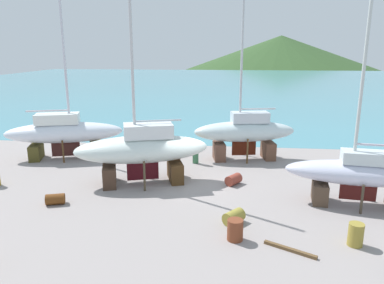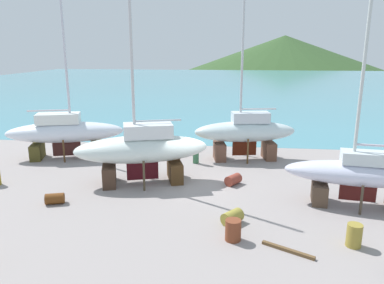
{
  "view_description": "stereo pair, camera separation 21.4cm",
  "coord_description": "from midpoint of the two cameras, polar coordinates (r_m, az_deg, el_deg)",
  "views": [
    {
      "loc": [
        2.17,
        -19.62,
        7.33
      ],
      "look_at": [
        -0.1,
        1.58,
        1.96
      ],
      "focal_mm": 34.54,
      "sensor_mm": 36.0,
      "label": 1
    },
    {
      "loc": [
        2.38,
        -19.6,
        7.33
      ],
      "look_at": [
        -0.1,
        1.58,
        1.96
      ],
      "focal_mm": 34.54,
      "sensor_mm": 36.0,
      "label": 2
    }
  ],
  "objects": [
    {
      "name": "barrel_tipped_center",
      "position": [
        15.01,
        6.26,
        -13.34
      ],
      "size": [
        0.86,
        0.86,
        0.85
      ],
      "primitive_type": "cylinder",
      "rotation": [
        0.0,
        0.0,
        0.52
      ],
      "color": "brown",
      "rests_on": "ground"
    },
    {
      "name": "ground_plane",
      "position": [
        18.52,
        -1.46,
        -9.17
      ],
      "size": [
        43.85,
        43.85,
        0.0
      ],
      "primitive_type": "plane",
      "color": "gray"
    },
    {
      "name": "barrel_rust_far",
      "position": [
        15.78,
        23.59,
        -12.96
      ],
      "size": [
        0.67,
        0.67,
        0.9
      ],
      "primitive_type": "cylinder",
      "rotation": [
        0.0,
        0.0,
        1.75
      ],
      "color": "olive",
      "rests_on": "ground"
    },
    {
      "name": "sea_water",
      "position": [
        82.4,
        4.56,
        9.0
      ],
      "size": [
        130.29,
        108.45,
        0.01
      ],
      "primitive_type": "cube",
      "color": "teal",
      "rests_on": "ground"
    },
    {
      "name": "sailboat_mid_port",
      "position": [
        19.21,
        24.3,
        -4.4
      ],
      "size": [
        7.08,
        2.7,
        11.9
      ],
      "rotation": [
        0.0,
        0.0,
        3.01
      ],
      "color": "#4B392B",
      "rests_on": "ground"
    },
    {
      "name": "sailboat_small_center",
      "position": [
        20.68,
        -7.92,
        -1.1
      ],
      "size": [
        7.77,
        4.54,
        12.2
      ],
      "rotation": [
        0.0,
        0.0,
        3.44
      ],
      "color": "#432E21",
      "rests_on": "ground"
    },
    {
      "name": "worker",
      "position": [
        24.21,
        0.3,
        -1.36
      ],
      "size": [
        0.48,
        0.32,
        1.66
      ],
      "rotation": [
        0.0,
        0.0,
        1.37
      ],
      "color": "#366C47",
      "rests_on": "ground"
    },
    {
      "name": "headland_hill",
      "position": [
        216.35,
        13.43,
        11.83
      ],
      "size": [
        166.77,
        166.77,
        29.44
      ],
      "primitive_type": "cone",
      "color": "#304E26",
      "rests_on": "ground"
    },
    {
      "name": "sailboat_large_starboard",
      "position": [
        25.16,
        7.92,
        1.55
      ],
      "size": [
        7.07,
        3.18,
        10.28
      ],
      "rotation": [
        0.0,
        0.0,
        3.33
      ],
      "color": "brown",
      "rests_on": "ground"
    },
    {
      "name": "barrel_by_slipway",
      "position": [
        19.33,
        -20.66,
        -8.26
      ],
      "size": [
        0.99,
        0.76,
        0.53
      ],
      "primitive_type": "cylinder",
      "rotation": [
        1.57,
        0.0,
        1.87
      ],
      "color": "brown",
      "rests_on": "ground"
    },
    {
      "name": "sailboat_far_slipway",
      "position": [
        26.77,
        -19.37,
        1.43
      ],
      "size": [
        8.13,
        4.3,
        11.83
      ],
      "rotation": [
        0.0,
        0.0,
        0.29
      ],
      "color": "#4E4125",
      "rests_on": "ground"
    },
    {
      "name": "barrel_blue_faded",
      "position": [
        16.36,
        6.09,
        -11.43
      ],
      "size": [
        1.04,
        1.09,
        0.58
      ],
      "primitive_type": "cylinder",
      "rotation": [
        1.57,
        0.0,
        2.46
      ],
      "color": "olive",
      "rests_on": "ground"
    },
    {
      "name": "barrel_tipped_right",
      "position": [
        20.76,
        6.13,
        -5.79
      ],
      "size": [
        1.0,
        1.09,
        0.57
      ],
      "primitive_type": "cylinder",
      "rotation": [
        1.57,
        0.0,
        2.53
      ],
      "color": "brown",
      "rests_on": "ground"
    },
    {
      "name": "timber_short_skew",
      "position": [
        14.79,
        14.46,
        -15.79
      ],
      "size": [
        1.85,
        1.12,
        0.12
      ],
      "primitive_type": "cube",
      "rotation": [
        0.0,
        0.0,
        2.63
      ],
      "color": "brown",
      "rests_on": "ground"
    }
  ]
}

